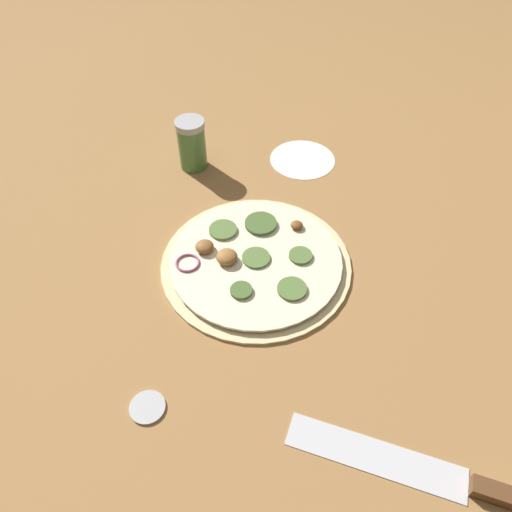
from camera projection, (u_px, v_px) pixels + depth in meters
The scene contains 6 objects.
ground_plane at pixel (256, 265), 0.78m from camera, with size 3.00×3.00×0.00m, color #9E703F.
pizza at pixel (255, 261), 0.78m from camera, with size 0.30×0.30×0.03m.
knife at pixel (461, 483), 0.56m from camera, with size 0.04×0.31×0.02m.
spice_jar at pixel (192, 144), 0.92m from camera, with size 0.05×0.05×0.10m.
loose_cap at pixel (147, 407), 0.62m from camera, with size 0.05×0.05×0.01m.
flour_patch at pixel (304, 159), 0.96m from camera, with size 0.13×0.13×0.00m.
Camera 1 is at (-0.49, -0.16, 0.59)m, focal length 35.00 mm.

